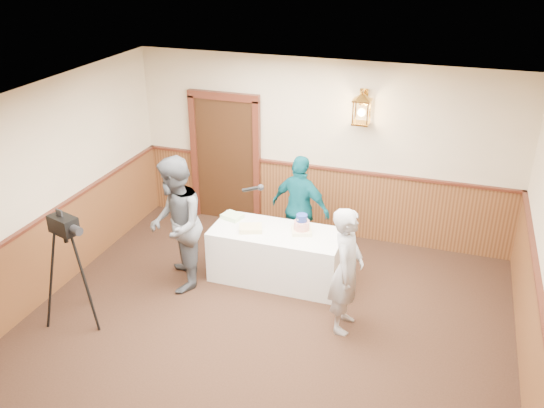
# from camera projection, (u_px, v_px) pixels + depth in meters

# --- Properties ---
(ground) EXTENTS (7.00, 7.00, 0.00)m
(ground) POSITION_uv_depth(u_px,v_px,m) (242.00, 368.00, 6.48)
(ground) COLOR black
(ground) RESTS_ON ground
(room_shell) EXTENTS (6.02, 7.02, 2.81)m
(room_shell) POSITION_uv_depth(u_px,v_px,m) (249.00, 230.00, 6.24)
(room_shell) COLOR beige
(room_shell) RESTS_ON ground
(display_table) EXTENTS (1.80, 0.80, 0.75)m
(display_table) POSITION_uv_depth(u_px,v_px,m) (277.00, 255.00, 8.01)
(display_table) COLOR white
(display_table) RESTS_ON ground
(tiered_cake) EXTENTS (0.34, 0.34, 0.27)m
(tiered_cake) POSITION_uv_depth(u_px,v_px,m) (302.00, 226.00, 7.77)
(tiered_cake) COLOR #FAF2BE
(tiered_cake) RESTS_ON display_table
(sheet_cake_yellow) EXTENTS (0.37, 0.33, 0.06)m
(sheet_cake_yellow) POSITION_uv_depth(u_px,v_px,m) (251.00, 228.00, 7.86)
(sheet_cake_yellow) COLOR #F1E090
(sheet_cake_yellow) RESTS_ON display_table
(sheet_cake_green) EXTENTS (0.32, 0.29, 0.06)m
(sheet_cake_green) POSITION_uv_depth(u_px,v_px,m) (232.00, 216.00, 8.19)
(sheet_cake_green) COLOR #B1E6A2
(sheet_cake_green) RESTS_ON display_table
(interviewer) EXTENTS (1.63, 1.13, 1.87)m
(interviewer) POSITION_uv_depth(u_px,v_px,m) (176.00, 225.00, 7.62)
(interviewer) COLOR #51555B
(interviewer) RESTS_ON ground
(baker) EXTENTS (0.39, 0.59, 1.62)m
(baker) POSITION_uv_depth(u_px,v_px,m) (347.00, 270.00, 6.83)
(baker) COLOR #9C9DA1
(baker) RESTS_ON ground
(assistant_p) EXTENTS (1.01, 0.63, 1.61)m
(assistant_p) POSITION_uv_depth(u_px,v_px,m) (301.00, 209.00, 8.37)
(assistant_p) COLOR #0A4E5B
(assistant_p) RESTS_ON ground
(tv_camera_rig) EXTENTS (0.57, 0.53, 1.45)m
(tv_camera_rig) POSITION_uv_depth(u_px,v_px,m) (72.00, 275.00, 7.02)
(tv_camera_rig) COLOR black
(tv_camera_rig) RESTS_ON ground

